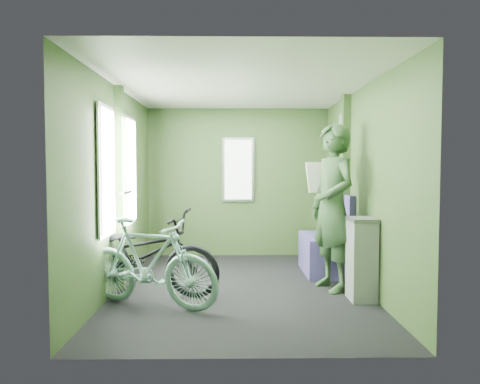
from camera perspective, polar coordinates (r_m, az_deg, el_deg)
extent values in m
plane|color=black|center=(5.49, 0.02, -11.59)|extent=(4.00, 4.00, 0.00)
cube|color=silver|center=(5.40, 0.02, 12.77)|extent=(2.80, 4.00, 0.02)
cube|color=#365025|center=(7.32, -0.23, 1.17)|extent=(2.80, 0.02, 2.30)
cube|color=#365025|center=(3.33, 0.56, -1.03)|extent=(2.80, 0.02, 2.30)
cube|color=#365025|center=(5.48, -14.78, 0.46)|extent=(0.02, 4.00, 2.30)
cube|color=#365025|center=(5.52, 14.69, 0.48)|extent=(0.02, 4.00, 2.30)
cube|color=#365025|center=(5.47, -14.37, 0.46)|extent=(0.08, 0.12, 2.30)
cube|color=silver|center=(4.93, -15.83, 2.49)|extent=(0.02, 0.56, 1.34)
cube|color=silver|center=(6.00, -13.12, 2.60)|extent=(0.02, 0.56, 1.34)
cube|color=white|center=(4.96, -15.81, 8.63)|extent=(0.00, 0.12, 0.12)
cube|color=white|center=(6.02, -13.09, 7.65)|extent=(0.00, 0.12, 0.12)
cylinder|color=silver|center=(5.46, -13.65, -0.07)|extent=(0.03, 0.40, 0.03)
cube|color=#365025|center=(6.09, 12.73, 0.73)|extent=(0.10, 0.10, 2.30)
cube|color=white|center=(6.40, 12.43, 7.10)|extent=(0.02, 0.40, 0.50)
cube|color=silver|center=(7.27, -0.22, 2.73)|extent=(0.50, 0.02, 1.00)
imported|color=black|center=(5.29, -11.81, -12.23)|extent=(1.87, 1.17, 1.00)
imported|color=#88BEB5|center=(4.83, -11.08, -13.72)|extent=(1.60, 1.11, 0.96)
imported|color=#2C4928|center=(5.37, 11.21, -1.84)|extent=(0.66, 0.80, 1.87)
cube|color=silver|center=(5.60, 9.60, 1.79)|extent=(0.33, 0.21, 0.36)
cube|color=gray|center=(5.08, 14.60, -7.90)|extent=(0.25, 0.36, 0.86)
cube|color=navy|center=(6.30, 10.24, -7.46)|extent=(0.55, 0.99, 0.49)
cube|color=navy|center=(6.28, 12.44, -2.72)|extent=(0.07, 0.99, 0.55)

